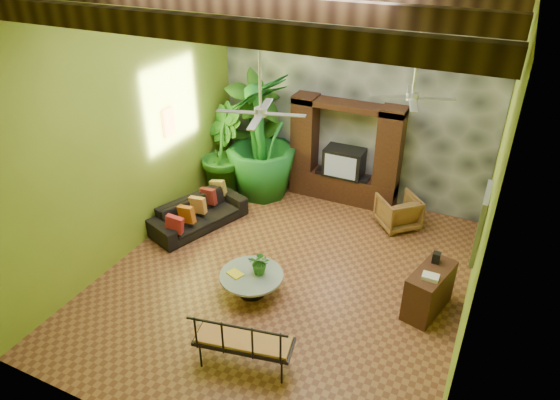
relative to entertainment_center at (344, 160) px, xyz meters
The scene contains 20 objects.
ground 3.28m from the entertainment_center, 90.00° to the right, with size 7.00×7.00×0.00m, color brown.
back_wall 1.58m from the entertainment_center, 90.00° to the left, with size 6.00×0.02×5.00m, color olive.
left_wall 4.60m from the entertainment_center, 133.73° to the right, with size 0.02×7.00×5.00m, color olive.
right_wall 4.60m from the entertainment_center, 46.27° to the right, with size 0.02×7.00×5.00m, color olive.
stone_accent_wall 1.56m from the entertainment_center, 90.00° to the left, with size 5.98×0.10×4.98m, color #37393E.
entertainment_center is the anchor object (origin of this frame).
ceiling_fan_front 4.30m from the entertainment_center, 93.24° to the right, with size 1.28×1.28×1.86m.
ceiling_fan_back 3.50m from the entertainment_center, 50.43° to the right, with size 1.28×1.28×1.86m.
wall_art_mask 3.82m from the entertainment_center, 144.18° to the right, with size 0.06×0.32×0.55m, color gold.
wall_art_painting 4.95m from the entertainment_center, 51.61° to the right, with size 0.06×0.70×0.90m, color #295A97.
sofa 3.36m from the entertainment_center, 134.39° to the right, with size 2.02×0.79×0.59m, color black.
wicker_armchair 1.65m from the entertainment_center, 23.72° to the right, with size 0.74×0.76×0.69m, color olive.
tall_plant_a 2.12m from the entertainment_center, behind, with size 1.42×0.96×2.70m, color #2D651A.
tall_plant_b 2.75m from the entertainment_center, 161.91° to the right, with size 1.13×0.91×2.05m, color #25631A.
tall_plant_c 1.88m from the entertainment_center, 162.51° to the right, with size 1.56×1.56×2.79m, color #1B6722.
coffee_table 3.84m from the entertainment_center, 94.90° to the right, with size 1.07×1.07×0.40m.
centerpiece_plant 3.68m from the entertainment_center, 93.19° to the right, with size 0.37×0.32×0.41m, color #29621A.
yellow_tray 3.95m from the entertainment_center, 98.30° to the right, with size 0.26×0.18×0.03m, color yellow.
iron_bench 5.28m from the entertainment_center, 86.55° to the right, with size 1.46×0.76×0.57m.
side_console 3.84m from the entertainment_center, 49.89° to the right, with size 0.45×0.99×0.79m, color #3D2513.
Camera 1 is at (2.92, -6.38, 5.66)m, focal length 32.00 mm.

